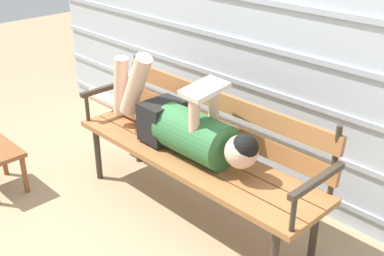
% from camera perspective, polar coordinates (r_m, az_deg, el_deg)
% --- Properties ---
extents(ground_plane, '(12.00, 12.00, 0.00)m').
position_cam_1_polar(ground_plane, '(3.11, -2.65, -11.45)').
color(ground_plane, tan).
extents(house_siding, '(4.70, 0.08, 2.58)m').
position_cam_1_polar(house_siding, '(3.15, 8.70, 14.69)').
color(house_siding, '#B2BCC6').
rests_on(house_siding, ground).
extents(park_bench, '(1.80, 0.49, 0.84)m').
position_cam_1_polar(park_bench, '(3.00, 0.96, -2.01)').
color(park_bench, '#9E6638').
rests_on(park_bench, ground).
extents(reclining_person, '(1.67, 0.28, 0.58)m').
position_cam_1_polar(reclining_person, '(2.97, -1.46, 0.42)').
color(reclining_person, '#33703D').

